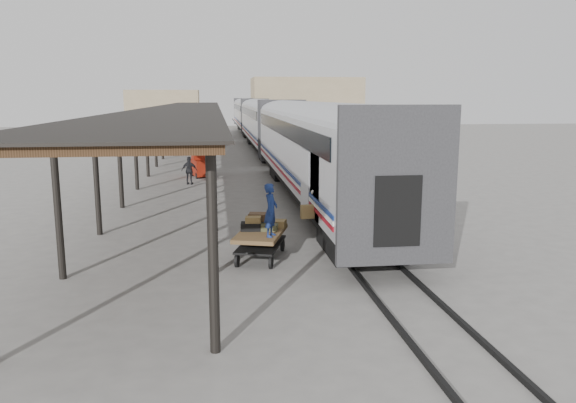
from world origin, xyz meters
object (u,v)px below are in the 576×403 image
Objects in this scene: luggage_tug at (201,167)px; pedestrian at (189,171)px; baggage_cart at (261,238)px; porter at (271,210)px.

luggage_tug is 1.14× the size of pedestrian.
luggage_tug reaches higher than baggage_cart.
porter is (2.45, -18.83, 0.99)m from luggage_tug.
baggage_cart is 1.49× the size of luggage_tug.
porter reaches higher than pedestrian.
luggage_tug is at bearing 29.82° from porter.
luggage_tug is 3.00m from pedestrian.
baggage_cart is at bearing 43.45° from porter.
porter is at bearing -97.45° from luggage_tug.
porter is 0.99× the size of pedestrian.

